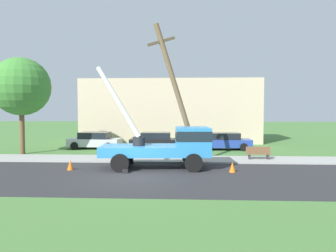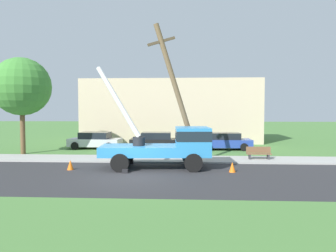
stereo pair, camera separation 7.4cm
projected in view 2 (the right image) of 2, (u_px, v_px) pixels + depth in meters
ground_plane at (156, 148)px, 28.01m from camera, size 120.00×120.00×0.00m
road_asphalt at (133, 176)px, 16.05m from camera, size 80.00×7.95×0.01m
sidewalk_strip at (146, 159)px, 21.40m from camera, size 80.00×2.79×0.10m
utility_truck at (170, 144)px, 18.31m from camera, size 6.90×3.21×5.98m
leaning_utility_pole at (177, 93)px, 19.86m from camera, size 3.37×1.57×8.64m
traffic_cone_ahead at (232, 167)px, 17.11m from camera, size 0.36×0.36×0.56m
traffic_cone_behind at (70, 165)px, 17.80m from camera, size 0.36×0.36×0.56m
parked_sedan_silver at (95, 140)px, 27.35m from camera, size 4.50×2.20×1.42m
parked_sedan_black at (156, 141)px, 27.14m from camera, size 4.45×2.11×1.42m
parked_sedan_blue at (225, 141)px, 26.70m from camera, size 4.42×2.06×1.42m
park_bench at (259, 153)px, 21.03m from camera, size 1.60×0.45×0.90m
roadside_tree_near at (22, 87)px, 23.90m from camera, size 4.34×4.34×7.25m
lowrise_building_backdrop at (171, 111)px, 33.76m from camera, size 18.00×6.00×6.40m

